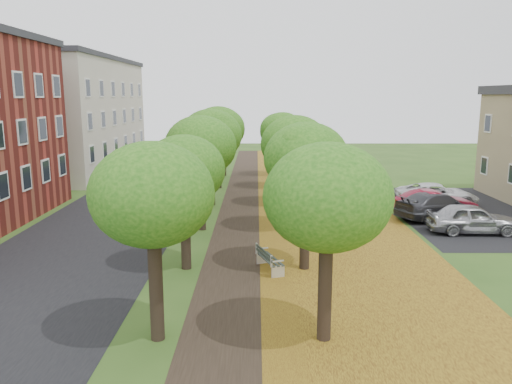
{
  "coord_description": "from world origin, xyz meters",
  "views": [
    {
      "loc": [
        0.65,
        -13.37,
        6.93
      ],
      "look_at": [
        0.63,
        9.48,
        2.5
      ],
      "focal_mm": 35.0,
      "sensor_mm": 36.0,
      "label": 1
    }
  ],
  "objects_px": {
    "car_red": "(435,204)",
    "car_grey": "(437,205)",
    "bench": "(269,259)",
    "car_white": "(437,194)",
    "car_silver": "(472,218)"
  },
  "relations": [
    {
      "from": "car_red",
      "to": "car_grey",
      "type": "xyz_separation_m",
      "value": [
        0.0,
        -0.35,
        -0.01
      ]
    },
    {
      "from": "bench",
      "to": "car_red",
      "type": "bearing_deg",
      "value": -66.55
    },
    {
      "from": "bench",
      "to": "car_white",
      "type": "xyz_separation_m",
      "value": [
        11.09,
        12.19,
        0.24
      ]
    },
    {
      "from": "bench",
      "to": "car_red",
      "type": "distance_m",
      "value": 13.41
    },
    {
      "from": "car_silver",
      "to": "car_red",
      "type": "height_order",
      "value": "car_red"
    },
    {
      "from": "bench",
      "to": "car_red",
      "type": "relative_size",
      "value": 0.42
    },
    {
      "from": "bench",
      "to": "car_grey",
      "type": "xyz_separation_m",
      "value": [
        9.86,
        8.73,
        0.29
      ]
    },
    {
      "from": "bench",
      "to": "car_grey",
      "type": "bearing_deg",
      "value": -67.69
    },
    {
      "from": "car_silver",
      "to": "car_grey",
      "type": "distance_m",
      "value": 3.2
    },
    {
      "from": "car_red",
      "to": "car_grey",
      "type": "bearing_deg",
      "value": 175.36
    },
    {
      "from": "car_silver",
      "to": "car_white",
      "type": "distance_m",
      "value": 6.61
    },
    {
      "from": "car_red",
      "to": "car_white",
      "type": "distance_m",
      "value": 3.35
    },
    {
      "from": "car_grey",
      "to": "car_white",
      "type": "xyz_separation_m",
      "value": [
        1.23,
        3.47,
        -0.06
      ]
    },
    {
      "from": "car_silver",
      "to": "car_red",
      "type": "xyz_separation_m",
      "value": [
        -0.68,
        3.48,
        0.01
      ]
    },
    {
      "from": "car_white",
      "to": "car_red",
      "type": "bearing_deg",
      "value": 161.63
    }
  ]
}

